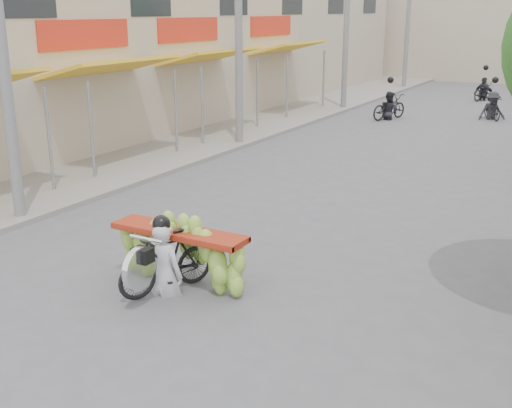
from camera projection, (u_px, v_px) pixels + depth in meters
The scene contains 10 objects.
ground at pixel (125, 345), 8.48m from camera, with size 120.00×120.00×0.00m, color #545459.
sidewalk_left at pixel (244, 125), 24.26m from camera, with size 4.00×60.00×0.12m, color gray.
shophouse_row_left at pixel (120, 43), 24.89m from camera, with size 9.77×40.00×6.00m.
utility_pole_mid at pixel (239, 17), 19.85m from camera, with size 0.60×0.24×8.00m.
utility_pole_far at pixel (347, 15), 27.35m from camera, with size 0.60×0.24×8.00m.
utility_pole_back at pixel (408, 14), 34.85m from camera, with size 0.60×0.24×8.00m.
banana_motorbike at pixel (171, 246), 10.01m from camera, with size 2.32×1.85×2.15m.
bg_motorbike_a at pixel (389, 101), 25.74m from camera, with size 1.25×1.90×1.95m.
bg_motorbike_b at pixel (493, 98), 25.64m from camera, with size 1.23×1.58×1.95m.
bg_motorbike_c at pixel (484, 84), 31.10m from camera, with size 1.09×1.69×1.95m.
Camera 1 is at (5.23, -5.74, 4.26)m, focal length 45.00 mm.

